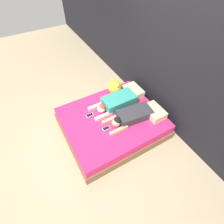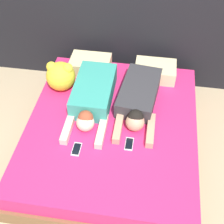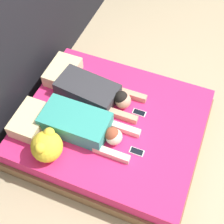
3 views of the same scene
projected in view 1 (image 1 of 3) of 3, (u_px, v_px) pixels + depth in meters
ground_plane at (112, 128)px, 3.85m from camera, size 12.00×12.00×0.00m
wall_back at (165, 62)px, 3.28m from camera, size 12.00×0.06×2.60m
bed at (112, 123)px, 3.72m from camera, size 1.72×1.99×0.37m
pillow_head_left at (133, 91)px, 4.00m from camera, size 0.45×0.31×0.16m
pillow_head_right at (154, 112)px, 3.56m from camera, size 0.45×0.31×0.16m
person_left at (116, 102)px, 3.72m from camera, size 0.40×1.01×0.22m
person_right at (130, 116)px, 3.48m from camera, size 0.44×1.02×0.21m
cell_phone_left at (90, 115)px, 3.60m from camera, size 0.07×0.15×0.01m
cell_phone_right at (106, 128)px, 3.37m from camera, size 0.07×0.15×0.01m
plush_toy at (115, 87)px, 3.96m from camera, size 0.31×0.31×0.33m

